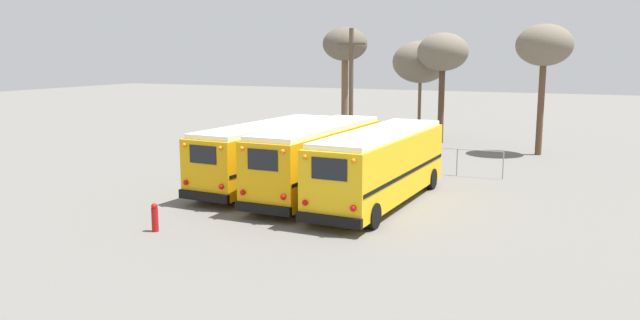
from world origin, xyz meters
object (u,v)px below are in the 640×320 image
at_px(bare_tree_1, 421,62).
at_px(bare_tree_3, 443,53).
at_px(utility_pole, 351,91).
at_px(bare_tree_0, 544,47).
at_px(fire_hydrant, 155,217).
at_px(school_bus_1, 318,158).
at_px(bare_tree_2, 345,48).
at_px(school_bus_2, 380,164).
at_px(school_bus_0, 268,153).

bearing_deg(bare_tree_1, bare_tree_3, -46.83).
bearing_deg(utility_pole, bare_tree_0, 28.41).
bearing_deg(bare_tree_1, utility_pole, -97.14).
distance_m(utility_pole, fire_hydrant, 18.31).
bearing_deg(school_bus_1, bare_tree_2, 107.04).
height_order(utility_pole, bare_tree_2, bare_tree_2).
xyz_separation_m(school_bus_2, bare_tree_3, (-1.98, 19.10, 4.59)).
xyz_separation_m(school_bus_2, bare_tree_0, (4.91, 16.32, 4.98)).
relative_size(bare_tree_0, fire_hydrant, 7.80).
relative_size(school_bus_0, bare_tree_0, 1.25).
xyz_separation_m(school_bus_2, bare_tree_1, (-4.17, 21.44, 3.95)).
distance_m(school_bus_1, fire_hydrant, 8.15).
xyz_separation_m(bare_tree_1, bare_tree_3, (2.19, -2.34, 0.64)).
height_order(bare_tree_3, fire_hydrant, bare_tree_3).
distance_m(school_bus_2, bare_tree_1, 22.20).
xyz_separation_m(utility_pole, bare_tree_0, (10.43, 5.64, 2.63)).
relative_size(school_bus_0, utility_pole, 1.30).
distance_m(school_bus_1, school_bus_2, 2.98).
xyz_separation_m(bare_tree_0, bare_tree_3, (-6.88, 2.78, -0.39)).
bearing_deg(school_bus_0, bare_tree_0, 54.59).
distance_m(school_bus_1, utility_pole, 11.02).
bearing_deg(bare_tree_0, bare_tree_3, 157.99).
distance_m(bare_tree_1, bare_tree_3, 3.27).
relative_size(school_bus_2, bare_tree_3, 1.34).
distance_m(school_bus_0, school_bus_2, 6.04).
bearing_deg(fire_hydrant, bare_tree_3, 81.38).
relative_size(utility_pole, bare_tree_0, 0.96).
xyz_separation_m(school_bus_1, bare_tree_3, (1.00, 18.90, 4.56)).
bearing_deg(school_bus_2, bare_tree_3, 95.91).
relative_size(bare_tree_0, bare_tree_2, 1.01).
relative_size(utility_pole, bare_tree_1, 1.08).
height_order(utility_pole, bare_tree_3, utility_pole).
height_order(bare_tree_0, bare_tree_2, bare_tree_0).
relative_size(school_bus_1, fire_hydrant, 9.50).
bearing_deg(utility_pole, school_bus_1, -76.36).
relative_size(school_bus_1, school_bus_2, 0.95).
relative_size(school_bus_1, bare_tree_3, 1.27).
bearing_deg(bare_tree_2, bare_tree_3, 48.58).
height_order(school_bus_0, utility_pole, utility_pole).
relative_size(school_bus_1, bare_tree_0, 1.22).
xyz_separation_m(school_bus_1, utility_pole, (-2.54, 10.47, 2.32)).
bearing_deg(bare_tree_1, school_bus_2, -78.99).
height_order(school_bus_2, bare_tree_1, bare_tree_1).
distance_m(school_bus_0, bare_tree_2, 13.36).
bearing_deg(bare_tree_3, bare_tree_1, 133.17).
relative_size(utility_pole, bare_tree_2, 0.98).
xyz_separation_m(school_bus_1, fire_hydrant, (-3.00, -7.49, -1.20)).
relative_size(school_bus_2, bare_tree_0, 1.29).
relative_size(bare_tree_1, fire_hydrant, 6.98).
bearing_deg(fire_hydrant, school_bus_0, 89.86).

